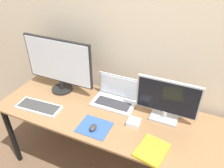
# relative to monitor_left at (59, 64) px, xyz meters

# --- Properties ---
(wall_back) EXTENTS (7.00, 0.05, 2.50)m
(wall_back) POSITION_rel_monitor_left_xyz_m (0.55, 0.26, 0.27)
(wall_back) COLOR beige
(wall_back) RESTS_ON ground_plane
(desk) EXTENTS (1.89, 0.66, 0.70)m
(desk) POSITION_rel_monitor_left_xyz_m (0.55, -0.13, -0.36)
(desk) COLOR olive
(desk) RESTS_ON ground_plane
(monitor_left) EXTENTS (0.65, 0.19, 0.51)m
(monitor_left) POSITION_rel_monitor_left_xyz_m (0.00, 0.00, 0.00)
(monitor_left) COLOR black
(monitor_left) RESTS_ON desk
(monitor_right) EXTENTS (0.47, 0.15, 0.35)m
(monitor_right) POSITION_rel_monitor_left_xyz_m (0.96, -0.00, -0.10)
(monitor_right) COLOR #B2B2B7
(monitor_right) RESTS_ON desk
(laptop) EXTENTS (0.36, 0.22, 0.22)m
(laptop) POSITION_rel_monitor_left_xyz_m (0.53, 0.04, -0.22)
(laptop) COLOR silver
(laptop) RESTS_ON desk
(keyboard) EXTENTS (0.39, 0.17, 0.02)m
(keyboard) POSITION_rel_monitor_left_xyz_m (-0.03, -0.30, -0.27)
(keyboard) COLOR silver
(keyboard) RESTS_ON desk
(mousepad) EXTENTS (0.24, 0.20, 0.00)m
(mousepad) POSITION_rel_monitor_left_xyz_m (0.50, -0.31, -0.27)
(mousepad) COLOR #2D519E
(mousepad) RESTS_ON desk
(mouse) EXTENTS (0.05, 0.08, 0.04)m
(mouse) POSITION_rel_monitor_left_xyz_m (0.51, -0.34, -0.25)
(mouse) COLOR #333333
(mouse) RESTS_ON mousepad
(book) EXTENTS (0.21, 0.25, 0.02)m
(book) POSITION_rel_monitor_left_xyz_m (0.96, -0.36, -0.26)
(book) COLOR yellow
(book) RESTS_ON desk
(power_brick) EXTENTS (0.09, 0.09, 0.04)m
(power_brick) POSITION_rel_monitor_left_xyz_m (0.76, -0.16, -0.26)
(power_brick) COLOR white
(power_brick) RESTS_ON desk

